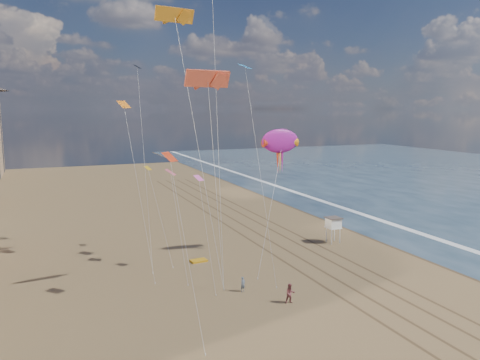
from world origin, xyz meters
The scene contains 10 objects.
ground centered at (0.00, 0.00, 0.00)m, with size 260.00×260.00×0.00m, color brown.
wet_sand centered at (19.00, 40.00, 0.00)m, with size 260.00×260.00×0.00m, color #42301E.
foam centered at (23.20, 40.00, 0.00)m, with size 260.00×260.00×0.00m, color white.
tracks centered at (2.55, 30.00, 0.01)m, with size 7.68×120.00×0.01m.
lifeguard_stand centered at (8.68, 26.41, 2.71)m, with size 1.95×1.95×3.52m.
grounded_kite centered at (-10.61, 25.81, 0.11)m, with size 1.91×1.22×0.22m, color orange.
show_kite centered at (-0.27, 25.08, 14.11)m, with size 5.52×4.19×17.14m.
kite_flyer_a centered at (-9.35, 15.27, 0.76)m, with size 0.55×0.36×1.52m, color slate.
kite_flyer_b centered at (-6.38, 10.94, 0.96)m, with size 0.93×0.73×1.92m, color #994D50.
small_kites centered at (-13.50, 25.21, 16.50)m, with size 14.28×19.98×13.19m.
Camera 1 is at (-26.70, -25.58, 18.01)m, focal length 35.00 mm.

